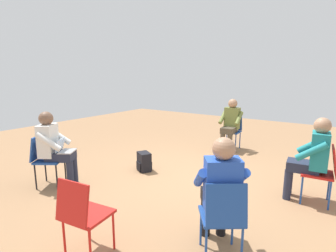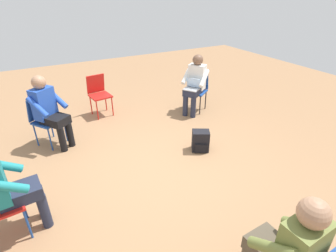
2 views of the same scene
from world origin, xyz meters
The scene contains 11 objects.
ground_plane centered at (0.00, 0.00, 0.00)m, with size 14.00×14.00×0.00m, color #99704C.
chair_north centered at (-0.08, 2.35, 0.50)m, with size 0.42×0.45×0.85m.
chair_southwest centered at (-1.76, -1.55, 0.50)m, with size 0.58×0.57×0.85m.
chair_east centered at (2.04, 0.33, 0.50)m, with size 0.47×0.44×0.85m.
chair_southeast centered at (1.35, -1.58, 0.50)m, with size 0.57×0.58×0.85m.
chair_south centered at (0.21, -2.33, 0.50)m, with size 0.45×0.48×0.85m.
person_with_laptop centered at (-1.62, -1.45, 0.69)m, with size 0.64×0.63×1.24m.
person_in_olive centered at (-0.07, 2.19, 0.69)m, with size 0.51×0.53×1.24m.
person_in_blue centered at (1.25, -1.45, 0.69)m, with size 0.63×0.63×1.24m.
person_in_teal centered at (1.87, 0.31, 0.69)m, with size 0.55×0.53×1.24m.
backpack_near_laptop_user centered at (-0.87, -0.11, 0.16)m, with size 0.34×0.31×0.36m.
Camera 1 is at (2.23, -3.77, 1.81)m, focal length 28.00 mm.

